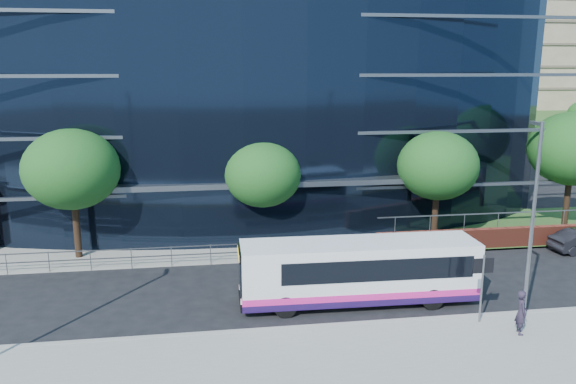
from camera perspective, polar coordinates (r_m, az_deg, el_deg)
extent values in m
plane|color=black|center=(24.03, 7.19, -12.29)|extent=(200.00, 200.00, 0.00)
cube|color=gray|center=(19.79, 11.23, -18.05)|extent=(80.00, 8.00, 0.15)
cube|color=gray|center=(23.13, 7.87, -13.13)|extent=(80.00, 0.25, 0.16)
cube|color=gold|center=(23.33, 7.73, -13.09)|extent=(80.00, 0.08, 0.01)
cube|color=gold|center=(23.46, 7.62, -12.93)|extent=(80.00, 0.08, 0.01)
cube|color=gray|center=(33.49, -7.91, -4.90)|extent=(50.00, 8.00, 0.10)
cube|color=black|center=(45.04, -5.82, 9.96)|extent=(38.00, 16.00, 16.00)
cube|color=#595E66|center=(31.18, -4.41, 0.80)|extent=(22.00, 1.20, 0.30)
cube|color=slate|center=(29.44, -11.80, -5.50)|extent=(24.00, 0.05, 0.05)
cube|color=slate|center=(29.58, -11.76, -6.33)|extent=(24.00, 0.05, 0.05)
cylinder|color=slate|center=(29.60, -11.75, -6.42)|extent=(0.04, 0.04, 1.10)
cube|color=#2D511E|center=(86.22, 18.01, 6.69)|extent=(60.00, 42.00, 4.00)
cube|color=#8A7B5C|center=(87.90, 18.11, 16.60)|extent=(50.00, 12.00, 26.00)
cylinder|color=slate|center=(23.64, 19.08, -9.27)|extent=(0.08, 0.08, 2.80)
cube|color=black|center=(23.32, 19.22, -7.08)|extent=(0.85, 0.06, 0.60)
cylinder|color=black|center=(31.88, -20.66, -3.53)|extent=(0.36, 0.36, 3.30)
ellipsoid|color=#154919|center=(31.18, -21.12, 2.18)|extent=(4.95, 4.95, 4.21)
cylinder|color=black|center=(31.80, -2.54, -3.15)|extent=(0.36, 0.36, 2.86)
ellipsoid|color=#154919|center=(31.16, -2.59, 1.80)|extent=(4.29, 4.29, 3.65)
cylinder|color=black|center=(33.77, 14.70, -2.43)|extent=(0.36, 0.36, 3.08)
ellipsoid|color=#154919|center=(33.13, 14.99, 2.61)|extent=(4.62, 4.62, 3.93)
cylinder|color=black|center=(38.90, 26.44, -1.05)|extent=(0.36, 0.36, 3.52)
ellipsoid|color=#154919|center=(38.31, 26.95, 3.96)|extent=(5.28, 5.28, 4.49)
cylinder|color=black|center=(68.48, 17.82, 4.91)|extent=(0.36, 0.36, 3.08)
ellipsoid|color=#154919|center=(68.17, 17.99, 7.42)|extent=(4.62, 4.62, 3.93)
cylinder|color=slate|center=(23.06, 23.54, -3.37)|extent=(0.14, 0.14, 8.00)
cube|color=slate|center=(22.67, 23.95, 6.40)|extent=(0.15, 0.70, 0.12)
cube|color=silver|center=(24.58, 7.22, -7.79)|extent=(10.20, 2.51, 2.45)
cube|color=#221046|center=(24.98, 7.15, -10.13)|extent=(10.22, 2.56, 0.28)
cube|color=#E2218C|center=(24.87, 7.16, -9.54)|extent=(10.22, 2.56, 0.28)
cube|color=black|center=(24.60, 8.50, -6.96)|extent=(8.17, 2.52, 0.92)
cube|color=black|center=(23.84, -4.88, -8.11)|extent=(0.12, 1.99, 1.43)
cube|color=black|center=(23.55, -4.95, -6.18)|extent=(0.14, 1.89, 0.37)
cube|color=yellow|center=(23.77, -5.07, -6.00)|extent=(0.06, 1.02, 0.20)
cube|color=black|center=(24.31, -4.83, -10.86)|extent=(0.14, 2.22, 0.22)
cylinder|color=black|center=(23.47, -0.27, -11.57)|extent=(0.93, 0.30, 0.92)
cylinder|color=black|center=(24.95, 14.45, -10.47)|extent=(0.93, 0.30, 0.92)
imported|color=#271F2F|center=(23.41, 22.62, -11.21)|extent=(0.56, 0.71, 1.73)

